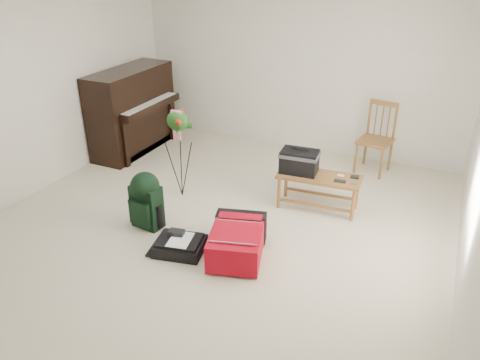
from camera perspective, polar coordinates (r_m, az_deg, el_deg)
The scene contains 10 objects.
floor at distance 5.25m, azimuth -3.41°, elevation -6.19°, with size 5.00×5.50×0.01m, color beige.
wall_back at distance 7.14m, azimuth 7.02°, elevation 13.49°, with size 5.00×0.04×2.50m, color beige.
wall_left at distance 6.25m, azimuth -24.73°, elevation 9.42°, with size 0.04×5.50×2.50m, color beige.
piano at distance 7.32m, azimuth -12.91°, elevation 8.06°, with size 0.71×1.50×1.25m.
bench at distance 5.56m, azimuth 8.03°, elevation 1.75°, with size 1.00×0.46×0.75m.
dining_chair at distance 6.71m, azimuth 16.22°, elevation 4.83°, with size 0.49×0.49×0.98m.
red_suitcase at distance 4.80m, azimuth -0.09°, elevation -7.13°, with size 0.70×0.88×0.33m.
black_duffel at distance 4.92m, azimuth -7.37°, elevation -7.86°, with size 0.57×0.49×0.21m.
green_backpack at distance 5.25m, azimuth -11.42°, elevation -2.12°, with size 0.35×0.33×0.66m.
flower_stand at distance 5.77m, azimuth -7.35°, elevation 3.12°, with size 0.38×0.38×1.15m.
Camera 1 is at (2.14, -3.87, 2.83)m, focal length 35.00 mm.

